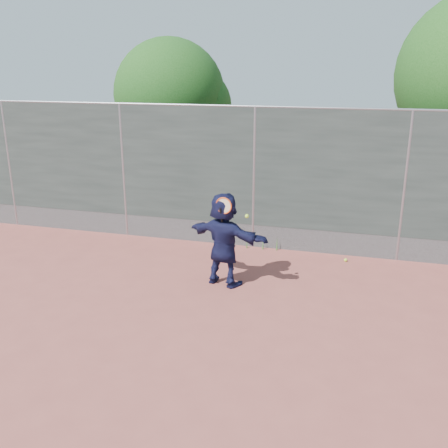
# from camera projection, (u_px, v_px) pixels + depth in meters

# --- Properties ---
(ground) EXTENTS (80.00, 80.00, 0.00)m
(ground) POSITION_uv_depth(u_px,v_px,m) (205.00, 322.00, 7.73)
(ground) COLOR #9E4C42
(ground) RESTS_ON ground
(player) EXTENTS (1.66, 0.95, 1.70)m
(player) POSITION_uv_depth(u_px,v_px,m) (224.00, 239.00, 8.83)
(player) COLOR #16193E
(player) RESTS_ON ground
(ball_ground) EXTENTS (0.07, 0.07, 0.07)m
(ball_ground) POSITION_uv_depth(u_px,v_px,m) (346.00, 260.00, 10.08)
(ball_ground) COLOR #C3F536
(ball_ground) RESTS_ON ground
(fence) EXTENTS (20.00, 0.06, 3.03)m
(fence) POSITION_uv_depth(u_px,v_px,m) (254.00, 176.00, 10.46)
(fence) COLOR #38423D
(fence) RESTS_ON ground
(swing_action) EXTENTS (0.59, 0.14, 0.51)m
(swing_action) POSITION_uv_depth(u_px,v_px,m) (226.00, 208.00, 8.43)
(swing_action) COLOR #F04B16
(swing_action) RESTS_ON ground
(tree_left) EXTENTS (3.15, 3.00, 4.53)m
(tree_left) POSITION_uv_depth(u_px,v_px,m) (176.00, 98.00, 13.56)
(tree_left) COLOR #382314
(tree_left) RESTS_ON ground
(weed_clump) EXTENTS (0.68, 0.07, 0.30)m
(weed_clump) POSITION_uv_depth(u_px,v_px,m) (265.00, 243.00, 10.72)
(weed_clump) COLOR #387226
(weed_clump) RESTS_ON ground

